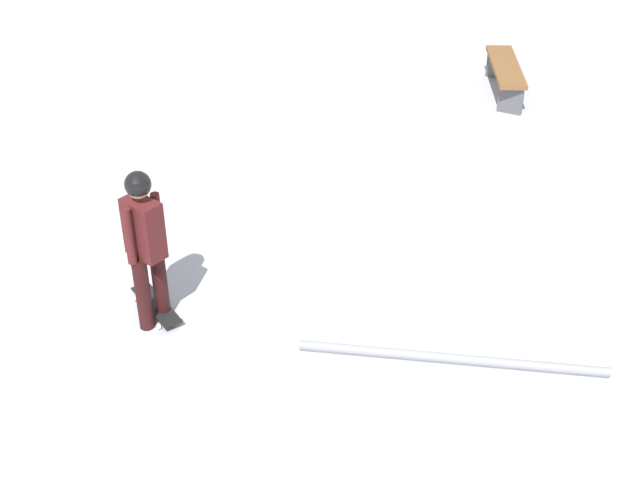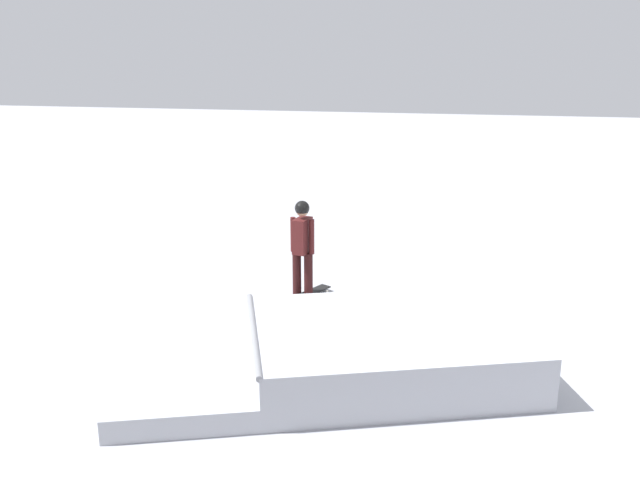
% 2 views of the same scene
% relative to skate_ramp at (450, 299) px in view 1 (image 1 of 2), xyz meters
% --- Properties ---
extents(ground_plane, '(60.00, 60.00, 0.00)m').
position_rel_skate_ramp_xyz_m(ground_plane, '(-1.43, -1.13, -0.32)').
color(ground_plane, '#A8AAB2').
extents(skate_ramp, '(5.93, 4.11, 0.74)m').
position_rel_skate_ramp_xyz_m(skate_ramp, '(0.00, 0.00, 0.00)').
color(skate_ramp, '#B0B3BB').
rests_on(skate_ramp, ground).
extents(skater, '(0.43, 0.42, 1.73)m').
position_rel_skate_ramp_xyz_m(skater, '(1.22, -2.69, 0.69)').
color(skater, black).
rests_on(skater, ground).
extents(skateboard, '(0.57, 0.79, 0.09)m').
position_rel_skate_ramp_xyz_m(skateboard, '(1.07, -2.78, -0.24)').
color(skateboard, black).
rests_on(skateboard, ground).
extents(park_bench, '(1.63, 1.01, 0.48)m').
position_rel_skate_ramp_xyz_m(park_bench, '(-5.70, -1.02, 0.04)').
color(park_bench, brown).
rests_on(park_bench, ground).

